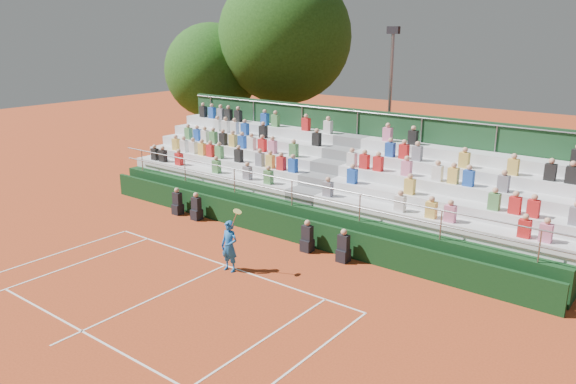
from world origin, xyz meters
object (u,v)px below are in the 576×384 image
Objects in this scene: tree_west at (212,71)px; floodlight_mast at (390,96)px; tennis_player at (229,246)px; tree_east at (285,37)px.

tree_west is 11.74m from floodlight_mast.
tree_east is (-8.53, 13.89, 6.42)m from tennis_player.
tree_west is 4.93m from tree_east.
tree_east is at bearing 24.82° from tree_west.
tennis_player is 0.27× the size of tree_west.
tree_east reaches higher than floodlight_mast.
tennis_player is 0.28× the size of floodlight_mast.
tree_east reaches higher than tree_west.
tree_west is 1.04× the size of floodlight_mast.
tennis_player is at bearing -43.52° from tree_west.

